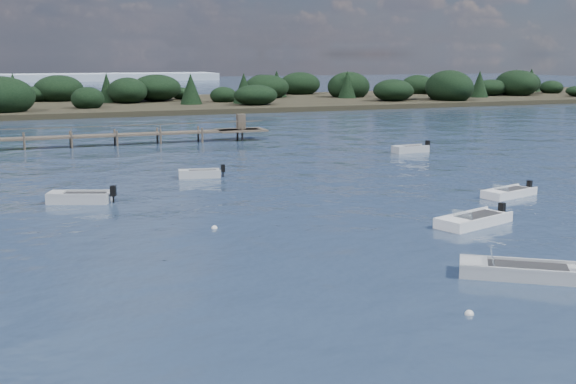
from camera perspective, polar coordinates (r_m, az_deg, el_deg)
name	(u,v)px	position (r m, az deg, el deg)	size (l,w,h in m)	color
ground	(179,130)	(86.71, -8.64, 4.86)	(400.00, 400.00, 0.00)	#19263A
dinghy_mid_white_a	(473,222)	(39.24, 14.44, -2.31)	(4.96, 3.04, 1.15)	silver
dinghy_mid_white_b	(509,194)	(47.69, 17.05, -0.16)	(4.29, 2.52, 1.05)	silver
tender_far_grey_b	(410,150)	(67.09, 9.65, 3.26)	(3.76, 1.55, 1.28)	#A0A4A7
tender_far_white	(200,175)	(52.98, -7.00, 1.32)	(3.45, 1.71, 1.16)	#A0A4A7
dinghy_near_olive	(517,273)	(30.70, 17.65, -6.12)	(4.73, 4.00, 1.20)	#A0A4A7
tender_far_grey	(79,200)	(45.48, -16.15, -0.58)	(4.12, 2.67, 1.32)	#A0A4A7
buoy_a	(469,314)	(26.03, 14.13, -9.36)	(0.32, 0.32, 0.32)	silver
buoy_c	(214,228)	(37.44, -5.83, -2.88)	(0.32, 0.32, 0.32)	silver
far_headland	(266,93)	(131.83, -1.76, 7.84)	(190.00, 40.00, 5.80)	black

